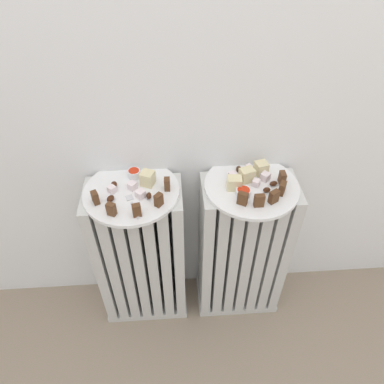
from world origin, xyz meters
The scene contains 35 objects.
ground_plane centered at (0.00, 0.00, 0.00)m, with size 6.00×6.00×0.00m, color gray.
radiator_left centered at (-0.19, 0.28, 0.32)m, with size 0.33×0.18×0.64m.
radiator_right centered at (0.19, 0.28, 0.32)m, with size 0.33×0.18×0.64m.
plate_left centered at (-0.19, 0.28, 0.65)m, with size 0.30×0.30×0.01m, color white.
plate_right centered at (0.19, 0.28, 0.65)m, with size 0.30×0.30×0.01m, color white.
dark_cake_slice_left_0 centered at (-0.29, 0.23, 0.67)m, with size 0.02×0.02×0.04m, color #56351E.
dark_cake_slice_left_1 centered at (-0.24, 0.18, 0.67)m, with size 0.02×0.02×0.04m, color #56351E.
dark_cake_slice_left_2 centered at (-0.17, 0.17, 0.67)m, with size 0.02×0.02×0.04m, color #56351E.
dark_cake_slice_left_3 centered at (-0.10, 0.21, 0.67)m, with size 0.02×0.02×0.04m, color #56351E.
dark_cake_slice_left_4 centered at (-0.08, 0.28, 0.67)m, with size 0.02×0.02×0.04m, color #56351E.
marble_cake_slice_left_0 centered at (-0.14, 0.31, 0.68)m, with size 0.04×0.04×0.05m, color beige.
turkish_delight_left_0 centered at (-0.16, 0.25, 0.67)m, with size 0.02×0.02×0.02m, color white.
turkish_delight_left_1 centered at (-0.25, 0.28, 0.66)m, with size 0.02×0.02×0.02m, color white.
turkish_delight_left_2 centered at (-0.19, 0.29, 0.66)m, with size 0.02×0.02×0.02m, color white.
medjool_date_left_0 centered at (-0.13, 0.24, 0.66)m, with size 0.02×0.02×0.02m, color #3D1E0F.
medjool_date_left_1 centered at (-0.24, 0.30, 0.66)m, with size 0.03×0.02×0.02m, color #3D1E0F.
medjool_date_left_2 centered at (-0.25, 0.24, 0.66)m, with size 0.03×0.02×0.02m, color #3D1E0F.
jam_bowl_left centered at (-0.18, 0.35, 0.67)m, with size 0.04×0.04×0.03m.
dark_cake_slice_right_0 centered at (0.14, 0.20, 0.67)m, with size 0.03×0.02×0.04m, color #56351E.
dark_cake_slice_right_1 centered at (0.19, 0.19, 0.67)m, with size 0.03×0.02×0.04m, color #56351E.
dark_cake_slice_right_2 centered at (0.24, 0.20, 0.67)m, with size 0.03×0.02×0.04m, color #56351E.
dark_cake_slice_right_3 centered at (0.27, 0.23, 0.67)m, with size 0.03×0.02×0.04m, color #56351E.
dark_cake_slice_right_4 centered at (0.28, 0.28, 0.67)m, with size 0.03×0.02×0.04m, color #56351E.
marble_cake_slice_right_0 centered at (0.23, 0.34, 0.67)m, with size 0.04×0.04×0.04m, color beige.
marble_cake_slice_right_1 centered at (0.13, 0.27, 0.67)m, with size 0.04×0.04×0.04m, color beige.
marble_cake_slice_right_2 centered at (0.18, 0.30, 0.68)m, with size 0.04×0.03×0.05m, color beige.
turkish_delight_right_0 centered at (0.24, 0.30, 0.67)m, with size 0.03×0.03×0.03m, color white.
turkish_delight_right_1 centered at (0.19, 0.35, 0.66)m, with size 0.02×0.02×0.02m, color white.
turkish_delight_right_2 centered at (0.20, 0.27, 0.66)m, with size 0.02×0.02×0.02m, color white.
turkish_delight_right_3 centered at (0.13, 0.31, 0.66)m, with size 0.02×0.02×0.02m, color white.
medjool_date_right_0 centered at (0.16, 0.35, 0.66)m, with size 0.03×0.02×0.02m, color #3D1E0F.
medjool_date_right_1 centered at (0.26, 0.27, 0.66)m, with size 0.03×0.02×0.02m, color #3D1E0F.
medjool_date_right_2 centered at (0.23, 0.24, 0.66)m, with size 0.02×0.02×0.02m, color #3D1E0F.
jam_bowl_right centered at (0.15, 0.24, 0.66)m, with size 0.05×0.05×0.02m.
fork centered at (-0.18, 0.21, 0.65)m, with size 0.05×0.11×0.00m.
Camera 1 is at (-0.06, -0.55, 1.40)m, focal length 33.39 mm.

